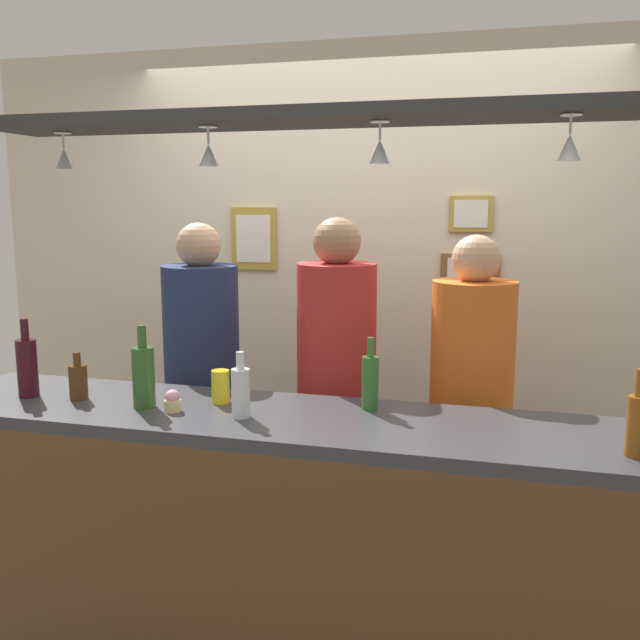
{
  "coord_description": "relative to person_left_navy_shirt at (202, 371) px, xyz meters",
  "views": [
    {
      "loc": [
        0.71,
        -2.56,
        1.78
      ],
      "look_at": [
        0.0,
        0.1,
        1.31
      ],
      "focal_mm": 38.96,
      "sensor_mm": 36.0,
      "label": 1
    }
  ],
  "objects": [
    {
      "name": "bottle_beer_amber_tall",
      "position": [
        1.7,
        -0.73,
        0.13
      ],
      "size": [
        0.06,
        0.06,
        0.26
      ],
      "color": "brown",
      "rests_on": "bar_counter"
    },
    {
      "name": "person_left_navy_shirt",
      "position": [
        0.0,
        0.0,
        0.0
      ],
      "size": [
        0.34,
        0.34,
        1.69
      ],
      "color": "#2D334C",
      "rests_on": "ground_plane"
    },
    {
      "name": "cupcake",
      "position": [
        0.19,
        -0.67,
        0.06
      ],
      "size": [
        0.06,
        0.06,
        0.08
      ],
      "color": "beige",
      "rests_on": "bar_counter"
    },
    {
      "name": "picture_frame_caricature",
      "position": [
        -0.03,
        0.79,
        0.56
      ],
      "size": [
        0.26,
        0.02,
        0.34
      ],
      "color": "#B29338",
      "rests_on": "back_wall"
    },
    {
      "name": "person_right_orange_shirt",
      "position": [
        1.2,
        0.0,
        -0.02
      ],
      "size": [
        0.34,
        0.34,
        1.65
      ],
      "color": "#2D334C",
      "rests_on": "ground_plane"
    },
    {
      "name": "overhead_glass_rack",
      "position": [
        0.6,
        -0.56,
        1.03
      ],
      "size": [
        2.2,
        0.36,
        0.04
      ],
      "primitive_type": "cube",
      "color": "black"
    },
    {
      "name": "hanging_wineglass_left",
      "position": [
        0.32,
        -0.59,
        0.92
      ],
      "size": [
        0.07,
        0.07,
        0.13
      ],
      "color": "silver",
      "rests_on": "overhead_glass_rack"
    },
    {
      "name": "ground_plane",
      "position": [
        0.6,
        -0.26,
        -1.02
      ],
      "size": [
        8.0,
        8.0,
        0.0
      ],
      "primitive_type": "plane",
      "color": "#4C4742"
    },
    {
      "name": "hanging_wineglass_center_left",
      "position": [
        0.91,
        -0.6,
        0.92
      ],
      "size": [
        0.07,
        0.07,
        0.13
      ],
      "color": "silver",
      "rests_on": "overhead_glass_rack"
    },
    {
      "name": "bottle_soda_clear",
      "position": [
        0.45,
        -0.68,
        0.12
      ],
      "size": [
        0.06,
        0.06,
        0.23
      ],
      "color": "silver",
      "rests_on": "bar_counter"
    },
    {
      "name": "bar_counter",
      "position": [
        0.6,
        -0.77,
        -0.32
      ],
      "size": [
        2.7,
        0.55,
        1.05
      ],
      "color": "#38383D",
      "rests_on": "ground_plane"
    },
    {
      "name": "drink_can",
      "position": [
        0.32,
        -0.53,
        0.09
      ],
      "size": [
        0.07,
        0.07,
        0.12
      ],
      "primitive_type": "cylinder",
      "color": "yellow",
      "rests_on": "bar_counter"
    },
    {
      "name": "person_middle_red_shirt",
      "position": [
        0.63,
        0.0,
        0.02
      ],
      "size": [
        0.34,
        0.34,
        1.71
      ],
      "color": "#2D334C",
      "rests_on": "ground_plane"
    },
    {
      "name": "bottle_beer_green_import",
      "position": [
        0.86,
        -0.47,
        0.13
      ],
      "size": [
        0.06,
        0.06,
        0.26
      ],
      "color": "#336B2D",
      "rests_on": "bar_counter"
    },
    {
      "name": "hanging_wineglass_far_left",
      "position": [
        -0.28,
        -0.54,
        0.92
      ],
      "size": [
        0.07,
        0.07,
        0.13
      ],
      "color": "silver",
      "rests_on": "overhead_glass_rack"
    },
    {
      "name": "bottle_champagne_green",
      "position": [
        0.07,
        -0.65,
        0.15
      ],
      "size": [
        0.08,
        0.08,
        0.3
      ],
      "color": "#2D5623",
      "rests_on": "bar_counter"
    },
    {
      "name": "back_wall",
      "position": [
        0.6,
        0.84,
        0.28
      ],
      "size": [
        4.4,
        0.06,
        2.6
      ],
      "primitive_type": "cube",
      "color": "beige",
      "rests_on": "ground_plane"
    },
    {
      "name": "bottle_wine_dark_red",
      "position": [
        -0.42,
        -0.64,
        0.15
      ],
      "size": [
        0.08,
        0.08,
        0.3
      ],
      "color": "#380F19",
      "rests_on": "bar_counter"
    },
    {
      "name": "hanging_wineglass_center",
      "position": [
        1.48,
        -0.63,
        0.92
      ],
      "size": [
        0.07,
        0.07,
        0.13
      ],
      "color": "silver",
      "rests_on": "overhead_glass_rack"
    },
    {
      "name": "picture_frame_lower_pair",
      "position": [
        1.14,
        0.79,
        0.41
      ],
      "size": [
        0.3,
        0.02,
        0.18
      ],
      "color": "brown",
      "rests_on": "back_wall"
    },
    {
      "name": "picture_frame_upper_small",
      "position": [
        1.13,
        0.79,
        0.7
      ],
      "size": [
        0.22,
        0.02,
        0.18
      ],
      "color": "#B29338",
      "rests_on": "back_wall"
    },
    {
      "name": "bottle_beer_brown_stubby",
      "position": [
        -0.22,
        -0.63,
        0.1
      ],
      "size": [
        0.07,
        0.07,
        0.18
      ],
      "color": "#512D14",
      "rests_on": "bar_counter"
    }
  ]
}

